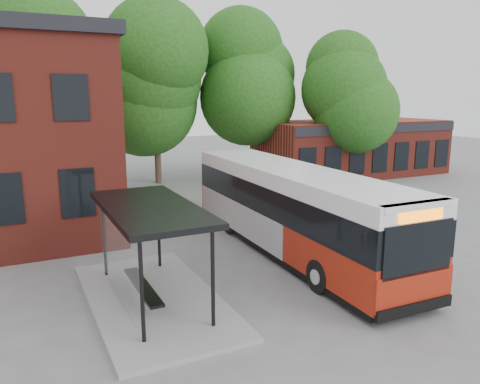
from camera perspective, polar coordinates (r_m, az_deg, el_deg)
name	(u,v)px	position (r m, az deg, el deg)	size (l,w,h in m)	color
ground	(270,265)	(16.71, 3.71, -8.90)	(100.00, 100.00, 0.00)	slate
shop_row	(352,148)	(35.98, 13.46, 5.27)	(14.00, 6.20, 4.00)	maroon
bus_shelter	(152,253)	(13.71, -10.71, -7.38)	(3.60, 7.00, 2.90)	black
bike_rail	(319,188)	(29.65, 9.65, 0.54)	(5.20, 0.10, 0.38)	black
tree_0	(42,102)	(29.58, -23.01, 10.12)	(7.92, 7.92, 11.00)	#1A4A13
tree_1	(156,105)	(31.79, -10.22, 10.37)	(7.92, 7.92, 10.40)	#1A4A13
tree_2	(257,100)	(33.51, 2.05, 11.13)	(7.92, 7.92, 11.00)	#1A4A13
tree_3	(349,113)	(32.98, 13.19, 9.32)	(7.04, 7.04, 9.28)	#1A4A13
city_bus	(292,211)	(17.74, 6.34, -2.26)	(2.71, 12.70, 3.23)	#9B200E
bicycle_0	(300,186)	(28.70, 7.32, 0.75)	(0.59, 1.68, 0.88)	black
bicycle_1	(282,184)	(28.93, 5.16, 0.99)	(0.46, 1.64, 0.99)	black
bicycle_2	(305,185)	(29.00, 7.96, 0.82)	(0.57, 1.63, 0.86)	black
bicycle_3	(311,181)	(29.86, 8.65, 1.28)	(0.48, 1.71, 1.03)	#3D3934
bicycle_4	(331,184)	(29.38, 10.99, 1.00)	(0.66, 1.89, 1.00)	black
bicycle_5	(350,182)	(29.93, 13.23, 1.20)	(0.52, 1.83, 1.10)	black
bicycle_6	(340,180)	(30.87, 12.12, 1.38)	(0.60, 1.71, 0.90)	black
bicycle_7	(347,183)	(29.94, 12.95, 1.08)	(0.45, 1.60, 0.96)	black
bicycle_extra_0	(354,180)	(31.50, 13.69, 1.48)	(0.58, 1.65, 0.87)	black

